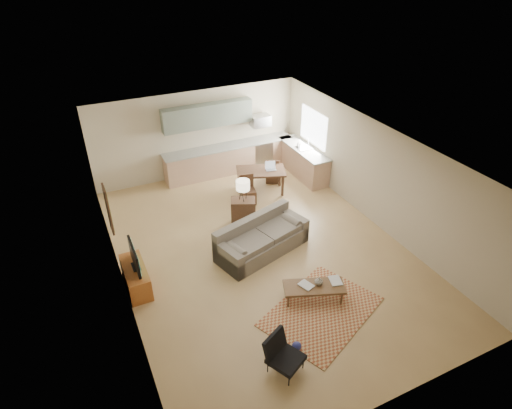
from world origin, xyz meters
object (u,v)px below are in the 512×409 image
armchair (286,356)px  sofa (262,237)px  tv_credenza (136,277)px  coffee_table (314,293)px  dining_table (261,181)px  console_table (243,212)px

armchair → sofa: bearing=44.1°
armchair → tv_credenza: armchair is taller
coffee_table → tv_credenza: 3.81m
dining_table → tv_credenza: bearing=-128.5°
armchair → console_table: 4.64m
dining_table → console_table: bearing=-110.6°
armchair → dining_table: (2.34, 5.82, -0.00)m
sofa → dining_table: bearing=48.4°
console_table → sofa: bearing=-69.5°
coffee_table → dining_table: 4.65m
armchair → coffee_table: bearing=16.4°
sofa → tv_credenza: bearing=162.7°
armchair → tv_credenza: size_ratio=0.61×
tv_credenza → dining_table: size_ratio=0.83×
sofa → coffee_table: bearing=-99.2°
sofa → tv_credenza: (-3.01, 0.05, -0.14)m
coffee_table → tv_credenza: tv_credenza is taller
dining_table → armchair: bearing=-91.6°
coffee_table → console_table: 3.23m
coffee_table → console_table: console_table is taller
coffee_table → dining_table: size_ratio=0.90×
coffee_table → armchair: size_ratio=1.78×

